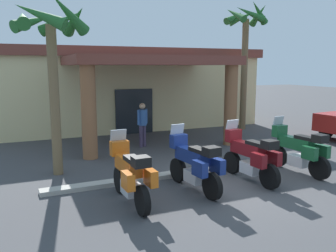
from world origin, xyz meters
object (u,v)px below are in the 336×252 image
at_px(motorcycle_green, 299,150).
at_px(palm_tree_near_portico, 246,35).
at_px(motorcycle_blue, 195,164).
at_px(motorcycle_maroon, 251,156).
at_px(motorcycle_orange, 130,174).
at_px(palm_tree_roadside, 52,39).
at_px(pedestrian, 142,122).
at_px(motel_building, 116,86).

xyz_separation_m(motorcycle_green, palm_tree_near_portico, (3.04, 6.80, 3.93)).
xyz_separation_m(motorcycle_blue, motorcycle_maroon, (1.77, 0.01, 0.00)).
xyz_separation_m(motorcycle_orange, palm_tree_roadside, (-1.19, 3.08, 3.19)).
relative_size(motorcycle_orange, pedestrian, 1.27).
height_order(motorcycle_blue, palm_tree_near_portico, palm_tree_near_portico).
distance_m(motorcycle_maroon, palm_tree_near_portico, 9.22).
relative_size(palm_tree_roadside, palm_tree_near_portico, 0.82).
bearing_deg(palm_tree_roadside, motorcycle_maroon, -31.69).
relative_size(motorcycle_orange, motorcycle_blue, 1.00).
bearing_deg(motorcycle_blue, motorcycle_maroon, -94.63).
relative_size(motorcycle_green, pedestrian, 1.28).
distance_m(motorcycle_green, palm_tree_near_portico, 8.42).
height_order(motorcycle_orange, motorcycle_maroon, same).
bearing_deg(motorcycle_green, motel_building, 6.86).
height_order(motorcycle_orange, motorcycle_blue, same).
distance_m(motel_building, pedestrian, 6.24).
bearing_deg(palm_tree_near_portico, motorcycle_orange, -140.15).
bearing_deg(motorcycle_orange, motorcycle_blue, -85.45).
height_order(pedestrian, palm_tree_near_portico, palm_tree_near_portico).
bearing_deg(motorcycle_orange, palm_tree_roadside, 20.80).
relative_size(motorcycle_maroon, pedestrian, 1.28).
bearing_deg(motel_building, motorcycle_maroon, -86.09).
bearing_deg(motorcycle_maroon, palm_tree_roadside, 55.44).
distance_m(motorcycle_blue, pedestrian, 5.28).
xyz_separation_m(motorcycle_maroon, palm_tree_near_portico, (4.81, 6.81, 3.93)).
distance_m(motorcycle_blue, palm_tree_near_portico, 10.26).
bearing_deg(palm_tree_roadside, pedestrian, 33.08).
height_order(motel_building, palm_tree_near_portico, palm_tree_near_portico).
distance_m(pedestrian, palm_tree_roadside, 5.12).
bearing_deg(motorcycle_green, motorcycle_blue, 86.26).
bearing_deg(motel_building, palm_tree_roadside, -115.32).
bearing_deg(motorcycle_blue, pedestrian, -11.32).
bearing_deg(motorcycle_blue, palm_tree_near_portico, -48.91).
xyz_separation_m(motorcycle_orange, palm_tree_near_portico, (8.35, 6.97, 3.93)).
height_order(motel_building, palm_tree_roadside, palm_tree_roadside).
height_order(motorcycle_green, pedestrian, pedestrian).
relative_size(motorcycle_green, palm_tree_near_portico, 0.36).
distance_m(motel_building, palm_tree_near_portico, 7.38).
bearing_deg(motorcycle_blue, palm_tree_roadside, 40.36).
distance_m(motel_building, motorcycle_maroon, 11.42).
height_order(motorcycle_maroon, palm_tree_near_portico, palm_tree_near_portico).
bearing_deg(motorcycle_orange, motorcycle_green, -88.43).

